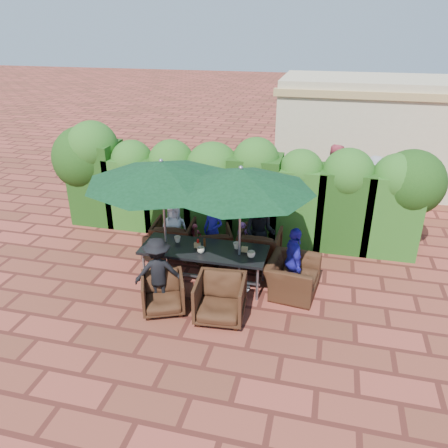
% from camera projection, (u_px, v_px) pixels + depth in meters
% --- Properties ---
extents(ground, '(80.00, 80.00, 0.00)m').
position_uv_depth(ground, '(207.00, 284.00, 8.55)').
color(ground, brown).
rests_on(ground, ground).
extents(dining_table, '(2.40, 0.90, 0.75)m').
position_uv_depth(dining_table, '(204.00, 252.00, 8.32)').
color(dining_table, black).
rests_on(dining_table, ground).
extents(umbrella_left, '(2.81, 2.81, 2.46)m').
position_uv_depth(umbrella_left, '(162.00, 172.00, 7.85)').
color(umbrella_left, gray).
rests_on(umbrella_left, ground).
extents(umbrella_right, '(2.62, 2.62, 2.46)m').
position_uv_depth(umbrella_right, '(241.00, 179.00, 7.47)').
color(umbrella_right, gray).
rests_on(umbrella_right, ground).
extents(chair_far_left, '(0.91, 0.86, 0.87)m').
position_uv_depth(chair_far_left, '(174.00, 236.00, 9.47)').
color(chair_far_left, black).
rests_on(chair_far_left, ground).
extents(chair_far_mid, '(0.97, 0.94, 0.78)m').
position_uv_depth(chair_far_mid, '(213.00, 243.00, 9.30)').
color(chair_far_mid, black).
rests_on(chair_far_mid, ground).
extents(chair_far_right, '(0.85, 0.80, 0.85)m').
position_uv_depth(chair_far_right, '(260.00, 245.00, 9.13)').
color(chair_far_right, black).
rests_on(chair_far_right, ground).
extents(chair_near_left, '(0.93, 0.90, 0.74)m').
position_uv_depth(chair_near_left, '(163.00, 292.00, 7.65)').
color(chair_near_left, black).
rests_on(chair_near_left, ground).
extents(chair_near_right, '(0.88, 0.83, 0.84)m').
position_uv_depth(chair_near_right, '(220.00, 297.00, 7.40)').
color(chair_near_right, black).
rests_on(chair_near_right, ground).
extents(chair_end_right, '(0.79, 1.10, 0.90)m').
position_uv_depth(chair_end_right, '(293.00, 271.00, 8.12)').
color(chair_end_right, black).
rests_on(chair_end_right, ground).
extents(adult_far_left, '(0.66, 0.47, 1.21)m').
position_uv_depth(adult_far_left, '(174.00, 230.00, 9.39)').
color(adult_far_left, white).
rests_on(adult_far_left, ground).
extents(adult_far_mid, '(0.57, 0.52, 1.29)m').
position_uv_depth(adult_far_mid, '(213.00, 230.00, 9.27)').
color(adult_far_mid, '#231EA3').
rests_on(adult_far_mid, ground).
extents(adult_far_right, '(0.72, 0.49, 1.41)m').
position_uv_depth(adult_far_right, '(260.00, 233.00, 9.01)').
color(adult_far_right, black).
rests_on(adult_far_right, ground).
extents(adult_near_left, '(0.92, 0.65, 1.32)m').
position_uv_depth(adult_near_left, '(158.00, 272.00, 7.70)').
color(adult_near_left, black).
rests_on(adult_near_left, ground).
extents(adult_end_right, '(0.63, 0.86, 1.33)m').
position_uv_depth(adult_end_right, '(294.00, 261.00, 8.03)').
color(adult_end_right, '#231EA3').
rests_on(adult_end_right, ground).
extents(child_left, '(0.32, 0.29, 0.74)m').
position_uv_depth(child_left, '(195.00, 240.00, 9.46)').
color(child_left, '#C8465A').
rests_on(child_left, ground).
extents(child_right, '(0.38, 0.35, 0.84)m').
position_uv_depth(child_right, '(243.00, 241.00, 9.31)').
color(child_right, '#A14EAA').
rests_on(child_right, ground).
extents(pedestrian_a, '(1.57, 0.81, 1.60)m').
position_uv_depth(pedestrian_a, '(303.00, 182.00, 11.62)').
color(pedestrian_a, green).
rests_on(pedestrian_a, ground).
extents(pedestrian_b, '(0.89, 0.55, 1.84)m').
position_uv_depth(pedestrian_b, '(332.00, 179.00, 11.47)').
color(pedestrian_b, '#C8465A').
rests_on(pedestrian_b, ground).
extents(pedestrian_c, '(1.14, 0.82, 1.63)m').
position_uv_depth(pedestrian_c, '(373.00, 187.00, 11.21)').
color(pedestrian_c, gray).
rests_on(pedestrian_c, ground).
extents(cup_a, '(0.15, 0.15, 0.12)m').
position_uv_depth(cup_a, '(154.00, 245.00, 8.29)').
color(cup_a, beige).
rests_on(cup_a, dining_table).
extents(cup_b, '(0.13, 0.13, 0.12)m').
position_uv_depth(cup_b, '(177.00, 239.00, 8.52)').
color(cup_b, beige).
rests_on(cup_b, dining_table).
extents(cup_c, '(0.14, 0.14, 0.11)m').
position_uv_depth(cup_c, '(201.00, 250.00, 8.12)').
color(cup_c, beige).
rests_on(cup_c, dining_table).
extents(cup_d, '(0.13, 0.13, 0.12)m').
position_uv_depth(cup_d, '(236.00, 246.00, 8.27)').
color(cup_d, beige).
rests_on(cup_d, dining_table).
extents(cup_e, '(0.15, 0.15, 0.12)m').
position_uv_depth(cup_e, '(251.00, 254.00, 7.96)').
color(cup_e, beige).
rests_on(cup_e, dining_table).
extents(ketchup_bottle, '(0.04, 0.04, 0.17)m').
position_uv_depth(ketchup_bottle, '(198.00, 243.00, 8.31)').
color(ketchup_bottle, '#B20C0A').
rests_on(ketchup_bottle, dining_table).
extents(sauce_bottle, '(0.04, 0.04, 0.17)m').
position_uv_depth(sauce_bottle, '(204.00, 242.00, 8.34)').
color(sauce_bottle, '#4C230C').
rests_on(sauce_bottle, dining_table).
extents(serving_tray, '(0.35, 0.25, 0.02)m').
position_uv_depth(serving_tray, '(157.00, 246.00, 8.36)').
color(serving_tray, '#9A764A').
rests_on(serving_tray, dining_table).
extents(number_block_left, '(0.12, 0.06, 0.10)m').
position_uv_depth(number_block_left, '(197.00, 245.00, 8.31)').
color(number_block_left, tan).
rests_on(number_block_left, dining_table).
extents(number_block_right, '(0.12, 0.06, 0.10)m').
position_uv_depth(number_block_right, '(245.00, 249.00, 8.16)').
color(number_block_right, tan).
rests_on(number_block_right, dining_table).
extents(hedge_wall, '(9.10, 1.60, 2.55)m').
position_uv_depth(hedge_wall, '(224.00, 181.00, 10.09)').
color(hedge_wall, '#12360E').
rests_on(hedge_wall, ground).
extents(building, '(6.20, 3.08, 3.20)m').
position_uv_depth(building, '(380.00, 133.00, 13.27)').
color(building, beige).
rests_on(building, ground).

